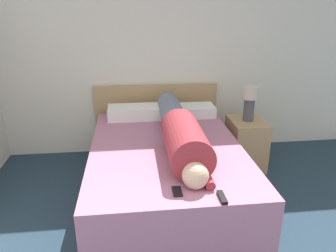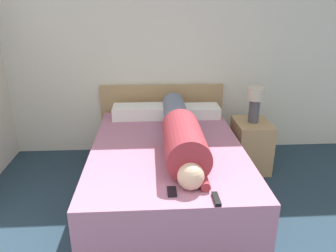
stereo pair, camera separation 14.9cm
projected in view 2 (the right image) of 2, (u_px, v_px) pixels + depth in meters
name	position (u px, v px, depth m)	size (l,w,h in m)	color
wall_back	(176.00, 47.00, 3.89)	(5.24, 0.06, 2.60)	silver
bed	(167.00, 172.00, 3.14)	(1.38, 2.00, 0.56)	#B2708E
headboard	(162.00, 118.00, 4.12)	(1.50, 0.04, 0.86)	tan
nightstand	(251.00, 145.00, 3.71)	(0.38, 0.49, 0.56)	tan
table_lamp	(255.00, 101.00, 3.52)	(0.19, 0.19, 0.39)	#4C4C51
person_lying	(181.00, 132.00, 2.96)	(0.34, 1.80, 0.34)	#DBB293
pillow_near_headboard	(140.00, 112.00, 3.75)	(0.61, 0.29, 0.14)	white
pillow_second	(194.00, 111.00, 3.79)	(0.57, 0.29, 0.12)	white
tv_remote	(216.00, 199.00, 2.19)	(0.04, 0.15, 0.02)	black
cell_phone	(172.00, 192.00, 2.29)	(0.06, 0.13, 0.01)	black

